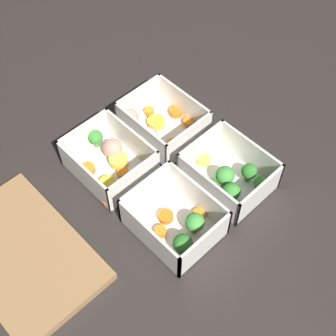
% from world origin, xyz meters
% --- Properties ---
extents(ground_plane, '(4.00, 4.00, 0.00)m').
position_xyz_m(ground_plane, '(0.00, 0.00, 0.00)').
color(ground_plane, '#282321').
extents(container_near_left, '(0.15, 0.12, 0.07)m').
position_xyz_m(container_near_left, '(-0.10, -0.07, 0.03)').
color(container_near_left, silver).
rests_on(container_near_left, ground_plane).
extents(container_near_right, '(0.17, 0.15, 0.07)m').
position_xyz_m(container_near_right, '(0.09, -0.06, 0.02)').
color(container_near_right, silver).
rests_on(container_near_right, ground_plane).
extents(container_far_left, '(0.15, 0.12, 0.07)m').
position_xyz_m(container_far_left, '(-0.10, 0.07, 0.03)').
color(container_far_left, silver).
rests_on(container_far_left, ground_plane).
extents(container_far_right, '(0.15, 0.13, 0.07)m').
position_xyz_m(container_far_right, '(0.09, 0.07, 0.02)').
color(container_far_right, silver).
rests_on(container_far_right, ground_plane).
extents(cutting_board, '(0.28, 0.18, 0.02)m').
position_xyz_m(cutting_board, '(0.05, 0.29, 0.01)').
color(cutting_board, olive).
rests_on(cutting_board, ground_plane).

